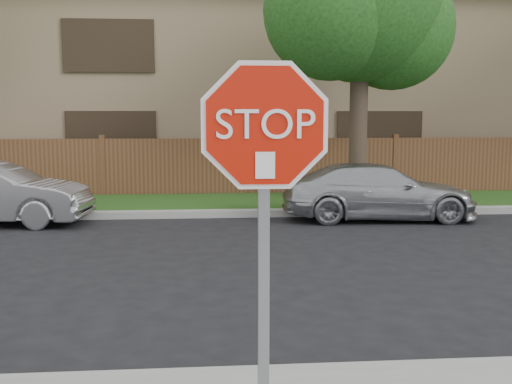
{
  "coord_description": "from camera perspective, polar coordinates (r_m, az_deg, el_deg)",
  "views": [
    {
      "loc": [
        -1.23,
        -4.84,
        2.2
      ],
      "look_at": [
        -0.9,
        -0.9,
        1.7
      ],
      "focal_mm": 42.0,
      "sensor_mm": 36.0,
      "label": 1
    }
  ],
  "objects": [
    {
      "name": "stop_sign",
      "position": [
        3.4,
        0.81,
        0.93
      ],
      "size": [
        1.01,
        0.13,
        2.55
      ],
      "color": "gray",
      "rests_on": "sidewalk_near"
    },
    {
      "name": "tree_mid",
      "position": [
        15.13,
        10.16,
        17.32
      ],
      "size": [
        4.8,
        3.9,
        7.35
      ],
      "color": "#382B21",
      "rests_on": "ground"
    },
    {
      "name": "far_curb",
      "position": [
        13.22,
        0.67,
        -2.01
      ],
      "size": [
        70.0,
        0.3,
        0.15
      ],
      "primitive_type": "cube",
      "color": "gray",
      "rests_on": "ground"
    },
    {
      "name": "sedan_right",
      "position": [
        13.05,
        11.57,
        0.04
      ],
      "size": [
        4.2,
        1.9,
        1.19
      ],
      "primitive_type": "imported",
      "rotation": [
        0.0,
        0.0,
        1.51
      ],
      "color": "#AEB1B5",
      "rests_on": "ground"
    },
    {
      "name": "fence",
      "position": [
        16.35,
        -0.4,
        2.33
      ],
      "size": [
        70.0,
        0.12,
        1.6
      ],
      "primitive_type": "cube",
      "color": "brown",
      "rests_on": "ground"
    },
    {
      "name": "apartment_building",
      "position": [
        21.92,
        -1.54,
        10.72
      ],
      "size": [
        35.2,
        9.2,
        7.2
      ],
      "color": "#9C8361",
      "rests_on": "ground"
    },
    {
      "name": "grass_strip",
      "position": [
        14.85,
        0.07,
        -1.04
      ],
      "size": [
        70.0,
        3.0,
        0.12
      ],
      "primitive_type": "cube",
      "color": "#1E4714",
      "rests_on": "ground"
    },
    {
      "name": "ground",
      "position": [
        5.46,
        9.09,
        -16.64
      ],
      "size": [
        90.0,
        90.0,
        0.0
      ],
      "primitive_type": "plane",
      "color": "black",
      "rests_on": "ground"
    }
  ]
}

